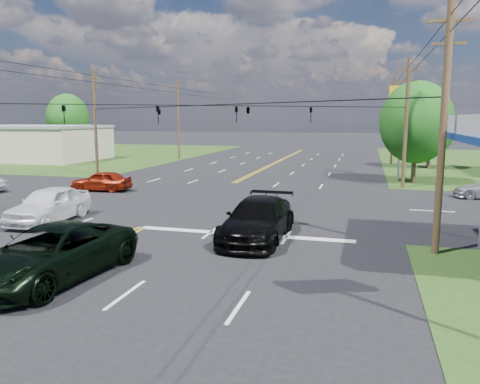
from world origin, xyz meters
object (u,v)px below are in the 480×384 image
(pole_ne, at_px, (406,122))
(suv_black, at_px, (258,219))
(pole_nw, at_px, (95,121))
(pickup_white, at_px, (49,204))
(tree_right_a, at_px, (416,122))
(tree_far_l, at_px, (68,118))
(pickup_dkgreen, at_px, (51,253))
(pole_right_far, at_px, (393,118))
(tree_right_b, at_px, (430,128))
(retail_nw, at_px, (34,144))
(pole_left_far, at_px, (178,118))
(pole_se, at_px, (443,126))

(pole_ne, distance_m, suv_black, 19.45)
(pole_nw, bearing_deg, pickup_white, -65.23)
(pole_nw, xyz_separation_m, tree_right_a, (27.00, 3.00, -0.05))
(tree_right_a, xyz_separation_m, suv_black, (-8.15, -20.63, -3.99))
(tree_far_l, distance_m, pickup_dkgreen, 57.60)
(pole_nw, xyz_separation_m, pole_right_far, (26.00, 19.00, 0.25))
(tree_right_b, distance_m, pickup_white, 38.78)
(retail_nw, relative_size, pole_right_far, 1.60)
(pole_right_far, height_order, pickup_dkgreen, pole_right_far)
(retail_nw, xyz_separation_m, pickup_dkgreen, (30.50, -37.35, -1.12))
(pole_nw, height_order, pickup_dkgreen, pole_nw)
(tree_right_b, height_order, pickup_white, tree_right_b)
(pole_left_far, relative_size, suv_black, 1.64)
(retail_nw, xyz_separation_m, pole_left_far, (17.00, 6.00, 3.17))
(tree_right_a, bearing_deg, pole_right_far, 93.58)
(pole_nw, distance_m, pole_ne, 26.00)
(retail_nw, height_order, pole_ne, pole_ne)
(tree_right_a, height_order, suv_black, tree_right_a)
(pole_ne, relative_size, tree_far_l, 1.09)
(pole_nw, relative_size, tree_right_a, 1.16)
(pickup_dkgreen, xyz_separation_m, pickup_white, (-5.66, 7.35, 0.02))
(tree_right_a, distance_m, pickup_white, 27.98)
(pole_ne, bearing_deg, pole_left_far, 143.84)
(pole_left_far, xyz_separation_m, suv_black, (18.85, -36.63, -4.29))
(pole_ne, relative_size, suv_black, 1.56)
(pole_nw, xyz_separation_m, pole_left_far, (0.00, 19.00, 0.25))
(pole_left_far, xyz_separation_m, pickup_dkgreen, (13.50, -43.35, -4.29))
(pole_nw, height_order, tree_far_l, pole_nw)
(pole_se, bearing_deg, pole_left_far, 125.10)
(pole_nw, xyz_separation_m, suv_black, (18.85, -17.63, -4.03))
(tree_right_a, bearing_deg, pickup_dkgreen, -116.27)
(tree_right_b, bearing_deg, pole_left_far, 172.28)
(pole_left_far, distance_m, pole_right_far, 26.00)
(tree_right_a, bearing_deg, tree_right_b, 78.23)
(pole_ne, height_order, tree_far_l, pole_ne)
(pickup_white, bearing_deg, tree_right_a, 44.00)
(pole_ne, distance_m, pole_right_far, 19.00)
(retail_nw, bearing_deg, suv_black, -40.51)
(tree_far_l, relative_size, pickup_dkgreen, 1.38)
(suv_black, bearing_deg, tree_right_a, 69.27)
(pole_nw, bearing_deg, pickup_dkgreen, -61.00)
(pole_ne, bearing_deg, suv_black, -112.08)
(tree_right_b, height_order, pickup_dkgreen, tree_right_b)
(pole_left_far, xyz_separation_m, pickup_white, (7.84, -36.00, -4.27))
(retail_nw, distance_m, tree_far_l, 10.69)
(pole_se, bearing_deg, tree_right_a, 87.27)
(pole_nw, distance_m, pickup_dkgreen, 28.14)
(pole_left_far, height_order, pole_right_far, same)
(retail_nw, relative_size, pole_nw, 1.68)
(tree_right_b, relative_size, tree_far_l, 0.81)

